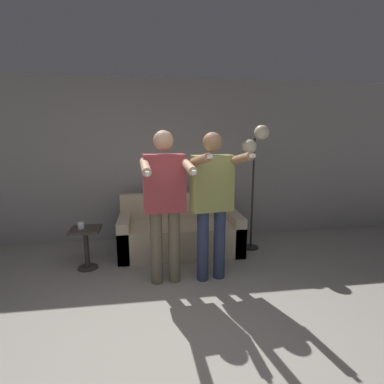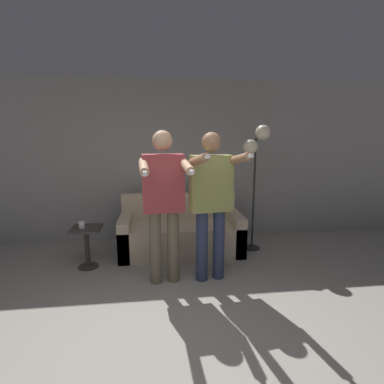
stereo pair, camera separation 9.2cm
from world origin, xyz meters
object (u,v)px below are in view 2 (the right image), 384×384
person_left (164,197)px  floor_lamp (256,149)px  side_table (87,240)px  cup (82,225)px  cat (211,187)px  person_right (211,196)px  couch (181,233)px

person_left → floor_lamp: bearing=29.2°
person_left → side_table: 1.30m
cup → side_table: bearing=-0.4°
cat → floor_lamp: size_ratio=0.26×
floor_lamp → cup: floor_lamp is taller
cat → person_right: bearing=-100.1°
couch → person_right: person_right is taller
person_left → cat: (0.77, 1.27, -0.13)m
floor_lamp → side_table: (-2.36, -0.37, -1.13)m
person_right → person_left: bearing=171.3°
person_left → side_table: (-1.00, 0.53, -0.66)m
person_left → cat: size_ratio=3.67×
person_left → side_table: size_ratio=3.27×
person_left → person_right: (0.55, 0.00, -0.01)m
side_table → person_right: bearing=-18.8°
couch → cat: 0.86m
person_left → couch: bearing=70.0°
side_table → person_left: bearing=-27.8°
person_left → cup: person_left is taller
floor_lamp → cup: (-2.41, -0.37, -0.93)m
person_left → person_right: person_left is taller
cat → cup: cat is taller
cat → side_table: 1.99m
floor_lamp → couch: bearing=177.0°
cat → side_table: cat is taller
cat → floor_lamp: 0.93m
floor_lamp → side_table: bearing=-171.1°
couch → cup: (-1.32, -0.43, 0.31)m
couch → cat: cat is taller
floor_lamp → side_table: floor_lamp is taller
couch → floor_lamp: floor_lamp is taller
side_table → cup: size_ratio=6.50×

